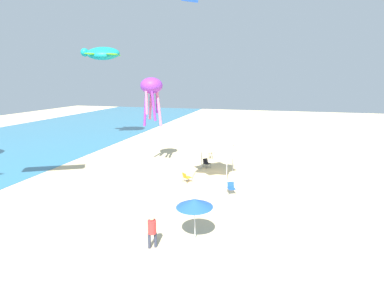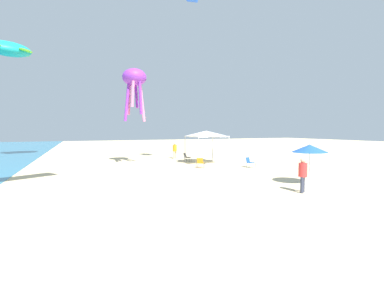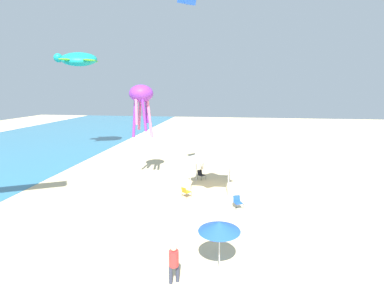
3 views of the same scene
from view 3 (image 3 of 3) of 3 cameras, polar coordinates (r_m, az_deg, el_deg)
ground at (r=21.14m, az=14.00°, el=-11.68°), size 120.00×120.00×0.10m
canopy_tent at (r=22.93m, az=3.90°, el=-2.36°), size 3.31×3.06×2.98m
beach_umbrella at (r=13.14m, az=5.47°, el=-16.10°), size 1.89×1.90×2.27m
folding_chair_facing_ocean at (r=21.49m, az=-1.28°, el=-9.44°), size 0.81×0.78×0.82m
folding_chair_left_of_tent at (r=25.61m, az=1.78°, el=-6.02°), size 0.81×0.81×0.82m
folding_chair_right_of_tent at (r=19.98m, az=9.11°, el=-11.22°), size 0.78×0.72×0.82m
person_beachcomber at (r=12.78m, az=-3.65°, el=-22.29°), size 0.40×0.41×1.70m
person_far_stroller at (r=28.20m, az=2.00°, el=-3.28°), size 0.41×0.41×1.71m
kite_turtle_teal at (r=38.95m, az=-21.86°, el=15.48°), size 5.10×5.41×2.46m
kite_octopus_purple at (r=24.96m, az=-10.12°, el=9.37°), size 2.04×2.04×4.53m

